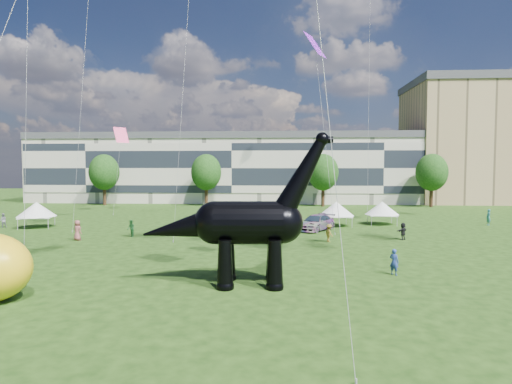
{
  "coord_description": "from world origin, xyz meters",
  "views": [
    {
      "loc": [
        0.96,
        -19.95,
        6.61
      ],
      "look_at": [
        -0.71,
        8.0,
        5.0
      ],
      "focal_mm": 30.0,
      "sensor_mm": 36.0,
      "label": 1
    }
  ],
  "objects": [
    {
      "name": "gazebo_near",
      "position": [
        7.13,
        28.39,
        1.94
      ],
      "size": [
        4.22,
        4.22,
        2.77
      ],
      "rotation": [
        0.0,
        0.0,
        0.07
      ],
      "color": "white",
      "rests_on": "ground"
    },
    {
      "name": "gazebo_far",
      "position": [
        12.6,
        30.12,
        1.88
      ],
      "size": [
        3.97,
        3.97,
        2.68
      ],
      "rotation": [
        0.0,
        0.0,
        -0.03
      ],
      "color": "white",
      "rests_on": "ground"
    },
    {
      "name": "terrace_row",
      "position": [
        -8.0,
        62.0,
        6.0
      ],
      "size": [
        78.0,
        11.0,
        12.0
      ],
      "primitive_type": "cube",
      "color": "beige",
      "rests_on": "ground"
    },
    {
      "name": "car_white",
      "position": [
        -3.09,
        23.21,
        0.82
      ],
      "size": [
        6.33,
        3.89,
        1.64
      ],
      "primitive_type": "imported",
      "rotation": [
        0.0,
        0.0,
        1.78
      ],
      "color": "silver",
      "rests_on": "ground"
    },
    {
      "name": "apartment_block",
      "position": [
        40.0,
        65.0,
        11.0
      ],
      "size": [
        28.0,
        18.0,
        22.0
      ],
      "primitive_type": "cube",
      "color": "tan",
      "rests_on": "ground"
    },
    {
      "name": "tree_mid_right",
      "position": [
        8.0,
        53.0,
        6.29
      ],
      "size": [
        5.2,
        5.2,
        9.44
      ],
      "color": "#382314",
      "rests_on": "ground"
    },
    {
      "name": "visitors",
      "position": [
        -3.05,
        21.44,
        0.85
      ],
      "size": [
        54.96,
        26.31,
        1.85
      ],
      "color": "#294296",
      "rests_on": "ground"
    },
    {
      "name": "tree_far_left",
      "position": [
        -30.0,
        53.0,
        6.29
      ],
      "size": [
        5.2,
        5.2,
        9.44
      ],
      "color": "#382314",
      "rests_on": "ground"
    },
    {
      "name": "tree_mid_left",
      "position": [
        -12.0,
        53.0,
        6.29
      ],
      "size": [
        5.2,
        5.2,
        9.44
      ],
      "color": "#382314",
      "rests_on": "ground"
    },
    {
      "name": "car_silver",
      "position": [
        -8.57,
        24.66,
        0.67
      ],
      "size": [
        1.88,
        4.06,
        1.34
      ],
      "primitive_type": "imported",
      "rotation": [
        0.0,
        0.0,
        -0.08
      ],
      "color": "#B2B3B7",
      "rests_on": "ground"
    },
    {
      "name": "car_grey",
      "position": [
        -2.9,
        22.03,
        0.81
      ],
      "size": [
        5.17,
        3.79,
        1.62
      ],
      "primitive_type": "imported",
      "rotation": [
        0.0,
        0.0,
        2.05
      ],
      "color": "gray",
      "rests_on": "ground"
    },
    {
      "name": "dinosaur_sculpture",
      "position": [
        -1.26,
        3.82,
        3.36
      ],
      "size": [
        10.87,
        3.09,
        8.89
      ],
      "rotation": [
        0.0,
        0.0,
        0.05
      ],
      "color": "black",
      "rests_on": "ground"
    },
    {
      "name": "tree_far_right",
      "position": [
        26.0,
        53.0,
        6.29
      ],
      "size": [
        5.2,
        5.2,
        9.44
      ],
      "color": "#382314",
      "rests_on": "ground"
    },
    {
      "name": "car_dark",
      "position": [
        4.6,
        25.07,
        0.81
      ],
      "size": [
        4.89,
        5.93,
        1.62
      ],
      "primitive_type": "imported",
      "rotation": [
        0.0,
        0.0,
        -0.56
      ],
      "color": "#595960",
      "rests_on": "ground"
    },
    {
      "name": "gazebo_left",
      "position": [
        -25.9,
        25.21,
        1.99
      ],
      "size": [
        5.03,
        5.03,
        2.83
      ],
      "rotation": [
        0.0,
        0.0,
        0.28
      ],
      "color": "white",
      "rests_on": "ground"
    },
    {
      "name": "ground",
      "position": [
        0.0,
        0.0,
        0.0
      ],
      "size": [
        220.0,
        220.0,
        0.0
      ],
      "primitive_type": "plane",
      "color": "#16330C",
      "rests_on": "ground"
    }
  ]
}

